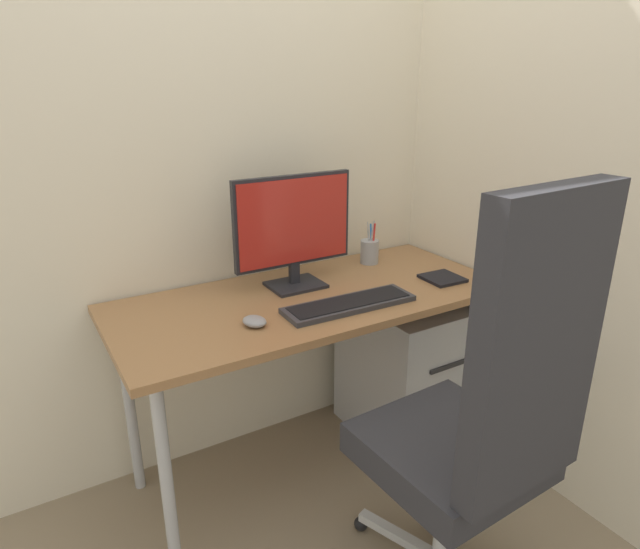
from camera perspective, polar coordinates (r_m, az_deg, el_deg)
ground_plane at (r=2.38m, az=-0.78°, el=-19.17°), size 8.00×8.00×0.00m
wall_back at (r=2.16m, az=-5.83°, el=17.14°), size 3.23×0.04×2.80m
wall_side_right at (r=2.14m, az=21.18°, el=15.95°), size 0.04×2.43×2.80m
desk at (r=2.02m, az=-0.87°, el=-3.98°), size 1.44×0.64×0.75m
office_chair at (r=1.55m, az=16.86°, el=-13.81°), size 0.59×0.61×1.29m
filing_cabinet at (r=2.45m, az=9.18°, el=-9.32°), size 0.45×0.51×0.62m
monitor at (r=2.01m, az=-2.77°, el=5.00°), size 0.47×0.16×0.42m
keyboard at (r=1.89m, az=3.06°, el=-3.08°), size 0.48×0.15×0.02m
mouse at (r=1.76m, az=-6.84°, el=-4.87°), size 0.09×0.10×0.03m
pen_holder at (r=2.33m, az=5.19°, el=2.44°), size 0.08×0.08×0.18m
notebook at (r=2.19m, az=12.63°, el=-0.38°), size 0.15×0.15×0.01m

